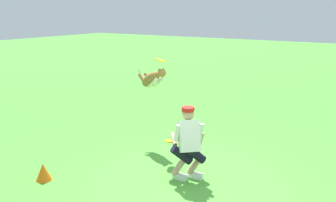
# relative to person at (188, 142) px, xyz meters

# --- Properties ---
(ground_plane) EXTENTS (60.00, 60.00, 0.00)m
(ground_plane) POSITION_rel_person_xyz_m (-0.18, 0.27, -0.70)
(ground_plane) COLOR #4C9D36
(person) EXTENTS (0.70, 0.57, 1.29)m
(person) POSITION_rel_person_xyz_m (0.00, 0.00, 0.00)
(person) COLOR silver
(person) RESTS_ON ground_plane
(dog) EXTENTS (1.01, 0.49, 0.58)m
(dog) POSITION_rel_person_xyz_m (1.54, -1.12, 0.75)
(dog) COLOR olive
(frisbee_flying) EXTENTS (0.28, 0.29, 0.11)m
(frisbee_flying) POSITION_rel_person_xyz_m (1.26, -1.03, 1.19)
(frisbee_flying) COLOR yellow
(frisbee_held) EXTENTS (0.30, 0.30, 0.08)m
(frisbee_held) POSITION_rel_person_xyz_m (0.38, -0.06, -0.09)
(frisbee_held) COLOR yellow
(frisbee_held) RESTS_ON person
(training_cone) EXTENTS (0.28, 0.28, 0.31)m
(training_cone) POSITION_rel_person_xyz_m (2.10, 1.40, -0.54)
(training_cone) COLOR orange
(training_cone) RESTS_ON ground_plane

